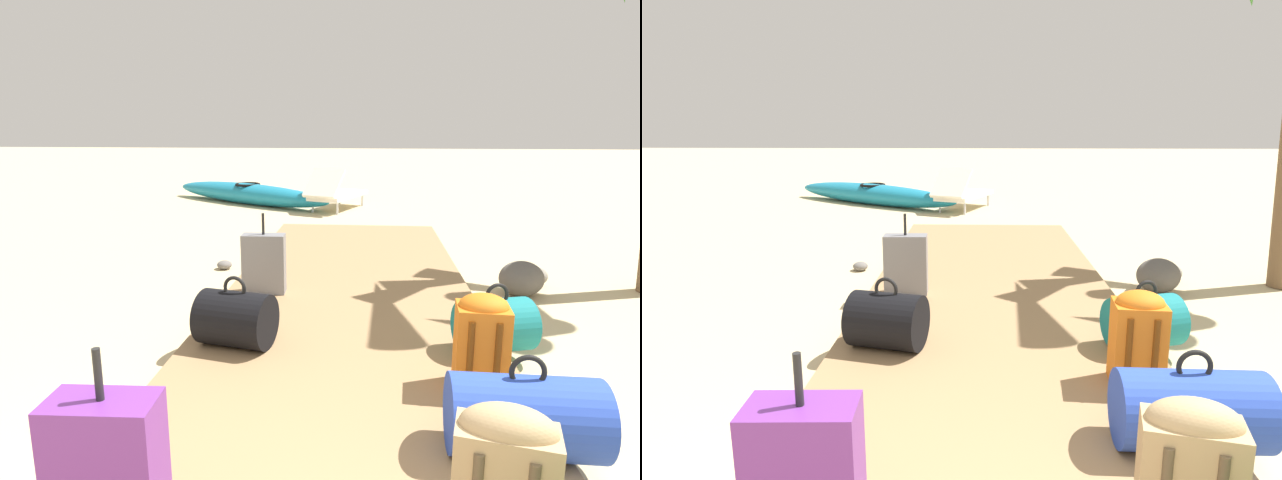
% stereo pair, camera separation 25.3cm
% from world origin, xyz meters
% --- Properties ---
extents(ground_plane, '(60.00, 60.00, 0.00)m').
position_xyz_m(ground_plane, '(0.00, 2.85, 0.00)').
color(ground_plane, '#CCB789').
extents(boardwalk, '(2.19, 7.13, 0.08)m').
position_xyz_m(boardwalk, '(0.00, 3.56, 0.04)').
color(boardwalk, '#9E7A51').
rests_on(boardwalk, ground).
extents(duffel_bag_blue, '(0.68, 0.39, 0.48)m').
position_xyz_m(duffel_bag_blue, '(0.87, 1.60, 0.27)').
color(duffel_bag_blue, '#2847B7').
rests_on(duffel_bag_blue, boardwalk).
extents(suitcase_grey, '(0.38, 0.18, 0.71)m').
position_xyz_m(suitcase_grey, '(-0.75, 3.85, 0.34)').
color(suitcase_grey, slate).
rests_on(suitcase_grey, boardwalk).
extents(duffel_bag_teal, '(0.54, 0.47, 0.47)m').
position_xyz_m(duffel_bag_teal, '(1.00, 2.75, 0.26)').
color(duffel_bag_teal, '#197A7F').
rests_on(duffel_bag_teal, boardwalk).
extents(backpack_orange, '(0.30, 0.28, 0.56)m').
position_xyz_m(backpack_orange, '(0.80, 2.21, 0.37)').
color(backpack_orange, orange).
rests_on(backpack_orange, boardwalk).
extents(duffel_bag_black, '(0.55, 0.48, 0.49)m').
position_xyz_m(duffel_bag_black, '(-0.71, 2.68, 0.27)').
color(duffel_bag_black, black).
rests_on(duffel_bag_black, boardwalk).
extents(backpack_tan, '(0.37, 0.26, 0.57)m').
position_xyz_m(backpack_tan, '(0.63, 1.00, 0.38)').
color(backpack_tan, tan).
rests_on(backpack_tan, boardwalk).
extents(lounge_chair, '(1.14, 1.66, 0.78)m').
position_xyz_m(lounge_chair, '(-0.44, 8.95, 0.33)').
color(lounge_chair, white).
rests_on(lounge_chair, ground).
extents(kayak, '(3.68, 2.67, 0.40)m').
position_xyz_m(kayak, '(-2.19, 9.61, 0.20)').
color(kayak, teal).
rests_on(kayak, ground).
extents(rock_left_near, '(0.21, 0.21, 0.09)m').
position_xyz_m(rock_left_near, '(-1.39, 4.85, 0.05)').
color(rock_left_near, slate).
rests_on(rock_left_near, ground).
extents(rock_right_far, '(0.29, 0.30, 0.18)m').
position_xyz_m(rock_right_far, '(1.80, 4.56, 0.09)').
color(rock_right_far, gray).
rests_on(rock_right_far, ground).
extents(rock_right_near, '(0.58, 0.58, 0.32)m').
position_xyz_m(rock_right_near, '(1.57, 4.21, 0.16)').
color(rock_right_near, '#5B5651').
rests_on(rock_right_near, ground).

